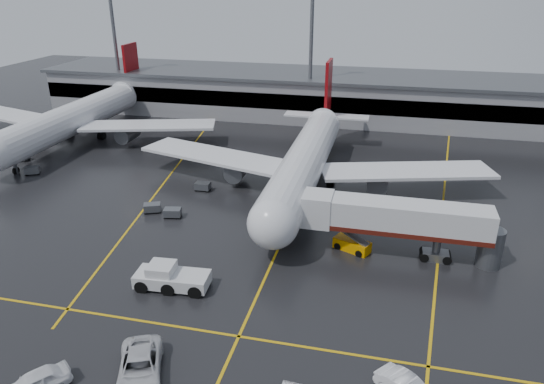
# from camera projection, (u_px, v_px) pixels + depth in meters

# --- Properties ---
(ground) EXTENTS (220.00, 220.00, 0.00)m
(ground) POSITION_uv_depth(u_px,v_px,m) (292.00, 218.00, 59.86)
(ground) COLOR black
(ground) RESTS_ON ground
(apron_line_centre) EXTENTS (0.25, 90.00, 0.02)m
(apron_line_centre) POSITION_uv_depth(u_px,v_px,m) (292.00, 218.00, 59.86)
(apron_line_centre) COLOR gold
(apron_line_centre) RESTS_ON ground
(apron_line_stop) EXTENTS (60.00, 0.25, 0.02)m
(apron_line_stop) POSITION_uv_depth(u_px,v_px,m) (239.00, 336.00, 40.22)
(apron_line_stop) COLOR gold
(apron_line_stop) RESTS_ON ground
(apron_line_left) EXTENTS (9.99, 69.35, 0.02)m
(apron_line_left) POSITION_uv_depth(u_px,v_px,m) (171.00, 174.00, 73.01)
(apron_line_left) COLOR gold
(apron_line_left) RESTS_ON ground
(apron_line_right) EXTENTS (7.57, 69.64, 0.02)m
(apron_line_right) POSITION_uv_depth(u_px,v_px,m) (443.00, 199.00, 64.97)
(apron_line_right) COLOR gold
(apron_line_right) RESTS_ON ground
(terminal) EXTENTS (122.00, 19.00, 8.60)m
(terminal) POSITION_uv_depth(u_px,v_px,m) (339.00, 95.00, 100.93)
(terminal) COLOR gray
(terminal) RESTS_ON ground
(light_mast_left) EXTENTS (3.00, 1.20, 25.45)m
(light_mast_left) POSITION_uv_depth(u_px,v_px,m) (115.00, 40.00, 101.11)
(light_mast_left) COLOR #595B60
(light_mast_left) RESTS_ON ground
(light_mast_mid) EXTENTS (3.00, 1.20, 25.45)m
(light_mast_mid) POSITION_uv_depth(u_px,v_px,m) (311.00, 46.00, 92.65)
(light_mast_mid) COLOR #595B60
(light_mast_mid) RESTS_ON ground
(main_airliner) EXTENTS (48.80, 45.60, 14.10)m
(main_airliner) POSITION_uv_depth(u_px,v_px,m) (307.00, 158.00, 66.84)
(main_airliner) COLOR silver
(main_airliner) RESTS_ON ground
(second_airliner) EXTENTS (48.80, 45.60, 14.10)m
(second_airliner) POSITION_uv_depth(u_px,v_px,m) (78.00, 116.00, 86.44)
(second_airliner) COLOR silver
(second_airliner) RESTS_ON ground
(jet_bridge) EXTENTS (19.90, 3.40, 6.05)m
(jet_bridge) POSITION_uv_depth(u_px,v_px,m) (397.00, 221.00, 50.43)
(jet_bridge) COLOR silver
(jet_bridge) RESTS_ON ground
(pushback_tractor) EXTENTS (6.98, 3.36, 2.43)m
(pushback_tractor) POSITION_uv_depth(u_px,v_px,m) (170.00, 278.00, 46.24)
(pushback_tractor) COLOR silver
(pushback_tractor) RESTS_ON ground
(belt_loader) EXTENTS (4.14, 3.05, 2.42)m
(belt_loader) POSITION_uv_depth(u_px,v_px,m) (352.00, 245.00, 52.67)
(belt_loader) COLOR orange
(belt_loader) RESTS_ON ground
(service_van_a) EXTENTS (5.25, 7.15, 1.80)m
(service_van_a) POSITION_uv_depth(u_px,v_px,m) (140.00, 368.00, 35.76)
(service_van_a) COLOR silver
(service_van_a) RESTS_ON ground
(service_van_d) EXTENTS (4.51, 5.07, 1.66)m
(service_van_d) POSITION_uv_depth(u_px,v_px,m) (34.00, 384.00, 34.47)
(service_van_d) COLOR white
(service_van_d) RESTS_ON ground
(baggage_cart_a) EXTENTS (2.22, 1.67, 1.12)m
(baggage_cart_a) POSITION_uv_depth(u_px,v_px,m) (173.00, 212.00, 59.77)
(baggage_cart_a) COLOR #595B60
(baggage_cart_a) RESTS_ON ground
(baggage_cart_b) EXTENTS (2.35, 1.97, 1.12)m
(baggage_cart_b) POSITION_uv_depth(u_px,v_px,m) (152.00, 207.00, 61.05)
(baggage_cart_b) COLOR #595B60
(baggage_cart_b) RESTS_ON ground
(baggage_cart_c) EXTENTS (2.01, 1.31, 1.12)m
(baggage_cart_c) POSITION_uv_depth(u_px,v_px,m) (203.00, 186.00, 67.23)
(baggage_cart_c) COLOR #595B60
(baggage_cart_c) RESTS_ON ground
(baggage_cart_d) EXTENTS (2.02, 1.34, 1.12)m
(baggage_cart_d) POSITION_uv_depth(u_px,v_px,m) (22.00, 156.00, 78.15)
(baggage_cart_d) COLOR #595B60
(baggage_cart_d) RESTS_ON ground
(baggage_cart_e) EXTENTS (2.38, 2.08, 1.12)m
(baggage_cart_e) POSITION_uv_depth(u_px,v_px,m) (32.00, 170.00, 72.70)
(baggage_cart_e) COLOR #595B60
(baggage_cart_e) RESTS_ON ground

